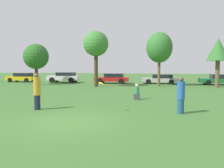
% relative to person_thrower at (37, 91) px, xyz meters
% --- Properties ---
extents(ground_plane, '(120.00, 120.00, 0.00)m').
position_rel_person_thrower_xyz_m(ground_plane, '(2.47, -2.29, -0.96)').
color(ground_plane, '#3D6B2D').
extents(person_thrower, '(0.37, 0.37, 1.90)m').
position_rel_person_thrower_xyz_m(person_thrower, '(0.00, 0.00, 0.00)').
color(person_thrower, '#191E33').
rests_on(person_thrower, ground).
extents(person_catcher, '(0.37, 0.37, 1.78)m').
position_rel_person_thrower_xyz_m(person_catcher, '(7.30, 0.22, -0.07)').
color(person_catcher, navy).
rests_on(person_catcher, ground).
extents(frisbee, '(0.25, 0.25, 0.13)m').
position_rel_person_thrower_xyz_m(frisbee, '(3.46, -0.19, 0.49)').
color(frisbee, yellow).
extents(bystander_sitting, '(0.40, 0.33, 1.08)m').
position_rel_person_thrower_xyz_m(bystander_sitting, '(4.90, 4.63, -0.50)').
color(bystander_sitting, '#3F3F47').
rests_on(bystander_sitting, ground).
extents(tree_0, '(3.03, 3.03, 4.90)m').
position_rel_person_thrower_xyz_m(tree_0, '(-7.96, 15.45, 2.40)').
color(tree_0, '#473323').
rests_on(tree_0, ground).
extents(tree_1, '(2.71, 2.71, 6.00)m').
position_rel_person_thrower_xyz_m(tree_1, '(-0.16, 13.81, 3.61)').
color(tree_1, '#473323').
rests_on(tree_1, ground).
extents(tree_2, '(2.92, 2.92, 6.02)m').
position_rel_person_thrower_xyz_m(tree_2, '(6.62, 16.05, 3.33)').
color(tree_2, brown).
rests_on(tree_2, ground).
extents(tree_3, '(2.35, 2.35, 5.15)m').
position_rel_person_thrower_xyz_m(tree_3, '(12.63, 15.15, 2.92)').
color(tree_3, brown).
rests_on(tree_3, ground).
extents(parked_car_yellow, '(3.95, 1.96, 1.27)m').
position_rel_person_thrower_xyz_m(parked_car_yellow, '(-12.12, 19.30, -0.30)').
color(parked_car_yellow, gold).
rests_on(parked_car_yellow, ground).
extents(parked_car_white, '(4.33, 1.91, 1.37)m').
position_rel_person_thrower_xyz_m(parked_car_white, '(-5.97, 19.44, -0.23)').
color(parked_car_white, silver).
rests_on(parked_car_white, ground).
extents(parked_car_red, '(4.35, 2.13, 1.28)m').
position_rel_person_thrower_xyz_m(parked_car_red, '(0.77, 18.91, -0.28)').
color(parked_car_red, red).
rests_on(parked_car_red, ground).
extents(parked_car_silver, '(4.49, 2.10, 1.19)m').
position_rel_person_thrower_xyz_m(parked_car_silver, '(6.88, 19.29, -0.33)').
color(parked_car_silver, '#B2B2B7').
rests_on(parked_car_silver, ground).
extents(parked_car_green, '(4.42, 2.11, 1.27)m').
position_rel_person_thrower_xyz_m(parked_car_green, '(13.74, 18.54, -0.30)').
color(parked_car_green, '#196633').
rests_on(parked_car_green, ground).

